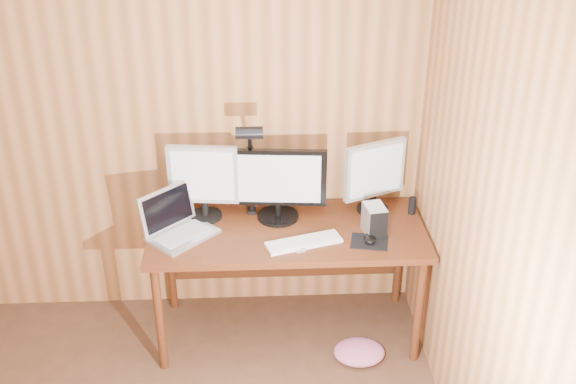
{
  "coord_description": "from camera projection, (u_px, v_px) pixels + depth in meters",
  "views": [
    {
      "loc": [
        0.77,
        -1.72,
        2.76
      ],
      "look_at": [
        0.93,
        1.58,
        1.02
      ],
      "focal_mm": 42.0,
      "sensor_mm": 36.0,
      "label": 1
    }
  ],
  "objects": [
    {
      "name": "room_shell",
      "position": [
        26.0,
        362.0,
        2.19
      ],
      "size": [
        4.0,
        4.0,
        4.0
      ],
      "color": "#4D2F1D",
      "rests_on": "ground"
    },
    {
      "name": "desk",
      "position": [
        287.0,
        240.0,
        4.02
      ],
      "size": [
        1.6,
        0.7,
        0.75
      ],
      "color": "#4E2310",
      "rests_on": "floor"
    },
    {
      "name": "monitor_center",
      "position": [
        278.0,
        183.0,
        3.92
      ],
      "size": [
        0.57,
        0.25,
        0.44
      ],
      "rotation": [
        0.0,
        0.0,
        -0.08
      ],
      "color": "black",
      "rests_on": "desk"
    },
    {
      "name": "monitor_left",
      "position": [
        203.0,
        180.0,
        3.91
      ],
      "size": [
        0.41,
        0.19,
        0.46
      ],
      "rotation": [
        0.0,
        0.0,
        -0.11
      ],
      "color": "black",
      "rests_on": "desk"
    },
    {
      "name": "monitor_right",
      "position": [
        375.0,
        175.0,
        3.99
      ],
      "size": [
        0.38,
        0.19,
        0.45
      ],
      "rotation": [
        0.0,
        0.0,
        0.41
      ],
      "color": "black",
      "rests_on": "desk"
    },
    {
      "name": "laptop",
      "position": [
        176.0,
        224.0,
        3.83
      ],
      "size": [
        0.45,
        0.45,
        0.26
      ],
      "rotation": [
        0.0,
        0.0,
        0.79
      ],
      "color": "silver",
      "rests_on": "desk"
    },
    {
      "name": "keyboard",
      "position": [
        304.0,
        242.0,
        3.76
      ],
      "size": [
        0.44,
        0.25,
        0.02
      ],
      "rotation": [
        0.0,
        0.0,
        0.3
      ],
      "color": "white",
      "rests_on": "desk"
    },
    {
      "name": "mousepad",
      "position": [
        369.0,
        242.0,
        3.78
      ],
      "size": [
        0.24,
        0.21,
        0.0
      ],
      "primitive_type": "cube",
      "rotation": [
        0.0,
        0.0,
        -0.21
      ],
      "color": "black",
      "rests_on": "desk"
    },
    {
      "name": "mouse",
      "position": [
        370.0,
        239.0,
        3.77
      ],
      "size": [
        0.07,
        0.11,
        0.04
      ],
      "primitive_type": "ellipsoid",
      "rotation": [
        0.0,
        0.0,
        0.04
      ],
      "color": "black",
      "rests_on": "mousepad"
    },
    {
      "name": "hard_drive",
      "position": [
        374.0,
        220.0,
        3.82
      ],
      "size": [
        0.13,
        0.17,
        0.17
      ],
      "rotation": [
        0.0,
        0.0,
        0.16
      ],
      "color": "silver",
      "rests_on": "desk"
    },
    {
      "name": "phone",
      "position": [
        299.0,
        247.0,
        3.72
      ],
      "size": [
        0.08,
        0.12,
        0.01
      ],
      "rotation": [
        0.0,
        0.0,
        0.24
      ],
      "color": "silver",
      "rests_on": "desk"
    },
    {
      "name": "speaker",
      "position": [
        412.0,
        206.0,
        4.04
      ],
      "size": [
        0.04,
        0.04,
        0.11
      ],
      "primitive_type": "cylinder",
      "color": "black",
      "rests_on": "desk"
    },
    {
      "name": "desk_lamp",
      "position": [
        250.0,
        157.0,
        3.82
      ],
      "size": [
        0.15,
        0.22,
        0.66
      ],
      "rotation": [
        0.0,
        0.0,
        -0.03
      ],
      "color": "black",
      "rests_on": "desk"
    },
    {
      "name": "fabric_pile",
      "position": [
        359.0,
        352.0,
        4.01
      ],
      "size": [
        0.34,
        0.3,
        0.1
      ],
      "primitive_type": null,
      "rotation": [
        0.0,
        0.0,
        0.17
      ],
      "color": "#C55F84",
      "rests_on": "floor"
    }
  ]
}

